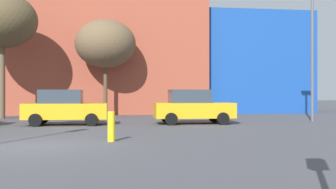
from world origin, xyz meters
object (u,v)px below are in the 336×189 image
at_px(bare_tree_0, 2,21).
at_px(bollard_yellow_0, 111,126).
at_px(bare_tree_1, 105,44).
at_px(street_lamp, 312,35).
at_px(parked_car_3, 193,107).
at_px(parked_car_2, 65,108).

relative_size(bare_tree_0, bollard_yellow_0, 8.35).
distance_m(bare_tree_1, street_lamp, 14.04).
bearing_deg(bollard_yellow_0, parked_car_3, 60.89).
bearing_deg(bollard_yellow_0, bare_tree_1, 92.36).
relative_size(parked_car_3, bare_tree_1, 0.60).
relative_size(bare_tree_1, street_lamp, 0.78).
height_order(parked_car_2, parked_car_3, parked_car_3).
xyz_separation_m(parked_car_3, bollard_yellow_0, (-4.17, -7.48, -0.41)).
xyz_separation_m(bare_tree_0, bare_tree_1, (6.63, 1.87, -1.15)).
relative_size(parked_car_3, bollard_yellow_0, 4.24).
xyz_separation_m(parked_car_2, street_lamp, (13.81, 0.83, 4.12)).
relative_size(parked_car_2, bare_tree_1, 0.59).
distance_m(parked_car_2, bollard_yellow_0, 7.89).
xyz_separation_m(bare_tree_0, street_lamp, (18.62, -5.42, -1.36)).
xyz_separation_m(bare_tree_1, bollard_yellow_0, (0.64, -15.61, -4.73)).
bearing_deg(bare_tree_1, street_lamp, -31.30).
xyz_separation_m(parked_car_2, bare_tree_0, (-4.81, 6.25, 5.48)).
xyz_separation_m(parked_car_2, bare_tree_1, (1.81, 8.13, 4.33)).
relative_size(bare_tree_0, street_lamp, 0.92).
height_order(parked_car_3, bare_tree_0, bare_tree_0).
bearing_deg(parked_car_2, bare_tree_0, 127.59).
bearing_deg(parked_car_3, parked_car_2, -180.00).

